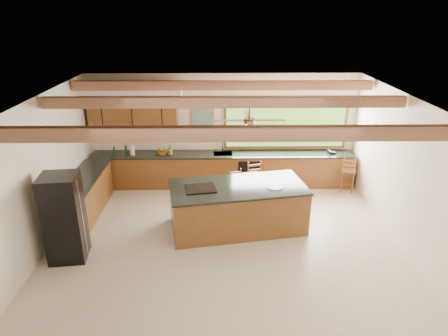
{
  "coord_description": "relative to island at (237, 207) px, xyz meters",
  "views": [
    {
      "loc": [
        -0.11,
        -7.19,
        4.57
      ],
      "look_at": [
        -0.0,
        0.8,
        1.35
      ],
      "focal_mm": 32.0,
      "sensor_mm": 36.0,
      "label": 1
    }
  ],
  "objects": [
    {
      "name": "ground",
      "position": [
        -0.29,
        -0.6,
        -0.51
      ],
      "size": [
        7.2,
        7.2,
        0.0
      ],
      "primitive_type": "plane",
      "color": "beige",
      "rests_on": "ground"
    },
    {
      "name": "room_shell",
      "position": [
        -0.46,
        0.05,
        1.71
      ],
      "size": [
        7.27,
        6.54,
        3.02
      ],
      "color": "silver",
      "rests_on": "ground"
    },
    {
      "name": "counter_run",
      "position": [
        -1.11,
        1.92,
        -0.04
      ],
      "size": [
        7.12,
        3.1,
        1.22
      ],
      "color": "brown",
      "rests_on": "ground"
    },
    {
      "name": "island",
      "position": [
        0.0,
        0.0,
        0.0
      ],
      "size": [
        3.1,
        1.85,
        1.03
      ],
      "rotation": [
        0.0,
        0.0,
        0.17
      ],
      "color": "brown",
      "rests_on": "ground"
    },
    {
      "name": "refrigerator",
      "position": [
        -3.34,
        -1.09,
        0.36
      ],
      "size": [
        0.74,
        0.72,
        1.74
      ],
      "rotation": [
        0.0,
        0.0,
        0.1
      ],
      "color": "black",
      "rests_on": "ground"
    },
    {
      "name": "bar_stool_a",
      "position": [
        -0.07,
        1.04,
        0.1
      ],
      "size": [
        0.45,
        0.45,
        1.03
      ],
      "rotation": [
        0.0,
        0.0,
        0.27
      ],
      "color": "brown",
      "rests_on": "ground"
    },
    {
      "name": "bar_stool_b",
      "position": [
        0.42,
        1.3,
        0.16
      ],
      "size": [
        0.5,
        0.5,
        1.12
      ],
      "rotation": [
        0.0,
        0.0,
        0.27
      ],
      "color": "brown",
      "rests_on": "ground"
    },
    {
      "name": "bar_stool_c",
      "position": [
        1.24,
        0.95,
        0.05
      ],
      "size": [
        0.38,
        0.38,
        0.95
      ],
      "rotation": [
        0.0,
        0.0,
        -0.11
      ],
      "color": "brown",
      "rests_on": "ground"
    },
    {
      "name": "bar_stool_d",
      "position": [
        3.01,
        1.8,
        0.08
      ],
      "size": [
        0.45,
        0.45,
        1.0
      ],
      "rotation": [
        0.0,
        0.0,
        -0.33
      ],
      "color": "brown",
      "rests_on": "ground"
    }
  ]
}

